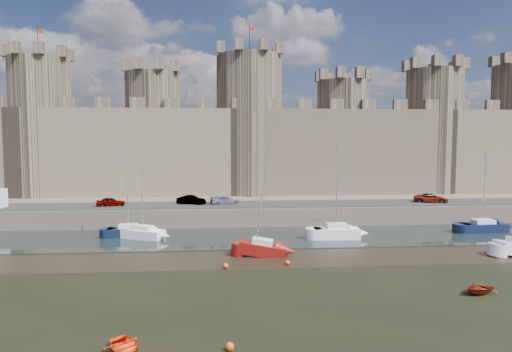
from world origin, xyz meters
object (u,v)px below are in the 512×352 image
object	(u,v)px
sailboat_2	(336,232)
car_1	(191,200)
sailboat_3	(483,226)
sailboat_1	(128,231)
sailboat_4	(263,248)
car_3	(431,198)
car_0	(111,202)
dinghy_0	(125,348)
car_2	(225,200)
sailboat_0	(143,233)

from	to	relation	value
sailboat_2	car_1	bearing A→B (deg)	148.25
sailboat_2	sailboat_3	distance (m)	19.37
sailboat_1	sailboat_4	world-z (taller)	sailboat_4
car_3	sailboat_4	size ratio (longest dim) A/B	0.44
sailboat_2	sailboat_3	bearing A→B (deg)	10.19
car_0	car_1	size ratio (longest dim) A/B	0.94
car_1	car_3	bearing A→B (deg)	-72.59
dinghy_0	sailboat_2	bearing A→B (deg)	27.05
sailboat_1	sailboat_4	size ratio (longest dim) A/B	0.89
car_1	car_2	xyz separation A→B (m)	(4.70, -0.13, -0.04)
sailboat_2	car_3	bearing A→B (deg)	37.49
car_0	sailboat_0	distance (m)	11.26
car_3	sailboat_0	size ratio (longest dim) A/B	0.50
car_2	car_3	world-z (taller)	car_3
car_0	sailboat_0	size ratio (longest dim) A/B	0.40
sailboat_1	car_2	bearing A→B (deg)	34.11
sailboat_3	car_2	bearing A→B (deg)	160.48
car_1	dinghy_0	distance (m)	39.33
car_1	car_0	bearing A→B (deg)	113.61
car_0	dinghy_0	xyz separation A→B (m)	(9.48, -38.31, -2.83)
sailboat_4	dinghy_0	size ratio (longest dim) A/B	3.63
sailboat_4	sailboat_0	bearing A→B (deg)	157.74
sailboat_4	dinghy_0	bearing A→B (deg)	-103.82
car_2	sailboat_2	size ratio (longest dim) A/B	0.37
sailboat_0	dinghy_0	distance (m)	29.18
car_2	sailboat_1	distance (m)	14.87
car_0	sailboat_0	bearing A→B (deg)	-157.96
car_2	dinghy_0	xyz separation A→B (m)	(-6.00, -39.07, -2.81)
car_1	car_2	world-z (taller)	car_1
car_2	sailboat_3	bearing A→B (deg)	-119.86
car_1	sailboat_4	size ratio (longest dim) A/B	0.37
sailboat_3	dinghy_0	size ratio (longest dim) A/B	3.37
sailboat_0	sailboat_3	world-z (taller)	sailboat_3
car_0	sailboat_2	bearing A→B (deg)	-121.48
car_2	car_3	bearing A→B (deg)	-104.24
car_2	sailboat_0	xyz separation A→B (m)	(-9.72, -10.13, -2.36)
car_0	sailboat_2	distance (m)	30.51
sailboat_2	sailboat_3	size ratio (longest dim) A/B	1.13
sailboat_3	car_3	bearing A→B (deg)	102.68
car_2	sailboat_4	bearing A→B (deg)	177.63
dinghy_0	sailboat_3	bearing A→B (deg)	9.48
car_3	sailboat_4	world-z (taller)	sailboat_4
sailboat_0	sailboat_4	size ratio (longest dim) A/B	0.88
sailboat_3	car_1	bearing A→B (deg)	162.37
car_1	car_2	bearing A→B (deg)	-72.72
sailboat_3	dinghy_0	bearing A→B (deg)	-144.84
car_0	sailboat_4	bearing A→B (deg)	-143.29
car_2	sailboat_4	world-z (taller)	sailboat_4
car_2	sailboat_1	world-z (taller)	sailboat_1
car_2	sailboat_0	distance (m)	14.24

